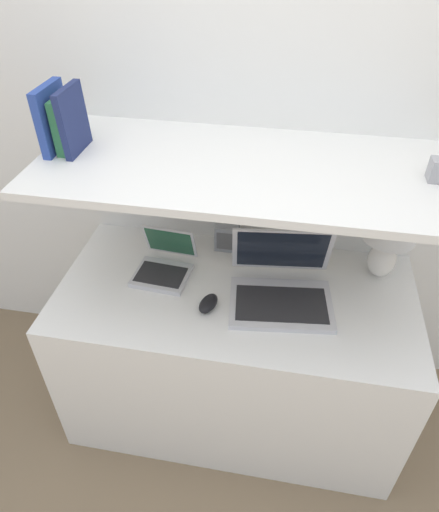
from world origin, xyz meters
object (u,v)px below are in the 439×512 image
(computer_mouse, at_px, (208,303))
(book_green, at_px, (65,124))
(router_box, at_px, (227,237))
(laptop_large, at_px, (281,286))
(laptop_small, at_px, (164,265))
(book_navy, at_px, (73,120))
(table_lamp, at_px, (389,235))
(book_blue, at_px, (52,118))

(computer_mouse, height_order, book_green, book_green)
(computer_mouse, relative_size, router_box, 0.99)
(laptop_large, relative_size, laptop_small, 1.66)
(laptop_small, bearing_deg, router_box, 42.36)
(router_box, height_order, book_green, book_green)
(book_green, distance_m, book_navy, 0.04)
(book_navy, bearing_deg, table_lamp, 6.59)
(computer_mouse, distance_m, book_blue, 0.84)
(book_blue, bearing_deg, laptop_small, -1.42)
(table_lamp, xyz_separation_m, laptop_small, (-0.85, -0.14, -0.16))
(router_box, bearing_deg, book_blue, -161.11)
(book_blue, relative_size, book_navy, 1.01)
(router_box, xyz_separation_m, book_green, (-0.53, -0.19, 0.54))
(book_navy, bearing_deg, laptop_large, -5.35)
(laptop_small, distance_m, router_box, 0.30)
(table_lamp, height_order, book_green, book_green)
(computer_mouse, bearing_deg, book_blue, 162.35)
(computer_mouse, bearing_deg, laptop_large, 22.84)
(book_blue, bearing_deg, computer_mouse, -17.65)
(computer_mouse, bearing_deg, laptop_small, 141.66)
(computer_mouse, distance_m, book_green, 0.80)
(table_lamp, distance_m, laptop_large, 0.45)
(book_green, height_order, book_navy, book_navy)
(router_box, bearing_deg, computer_mouse, -91.23)
(laptop_small, relative_size, router_box, 2.14)
(book_blue, bearing_deg, laptop_large, -4.87)
(computer_mouse, relative_size, book_blue, 0.53)
(table_lamp, height_order, laptop_large, table_lamp)
(table_lamp, bearing_deg, router_box, 174.12)
(laptop_large, height_order, book_navy, book_navy)
(table_lamp, distance_m, router_box, 0.65)
(laptop_small, xyz_separation_m, book_navy, (-0.27, 0.01, 0.58))
(computer_mouse, bearing_deg, router_box, 88.77)
(book_blue, height_order, book_navy, book_blue)
(laptop_small, bearing_deg, book_blue, 178.58)
(table_lamp, xyz_separation_m, laptop_large, (-0.38, -0.20, -0.15))
(book_blue, xyz_separation_m, book_green, (0.04, -0.00, -0.02))
(router_box, relative_size, book_navy, 0.54)
(laptop_large, height_order, book_blue, book_blue)
(laptop_large, relative_size, book_navy, 1.91)
(laptop_small, relative_size, book_blue, 1.15)
(table_lamp, relative_size, book_blue, 1.38)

